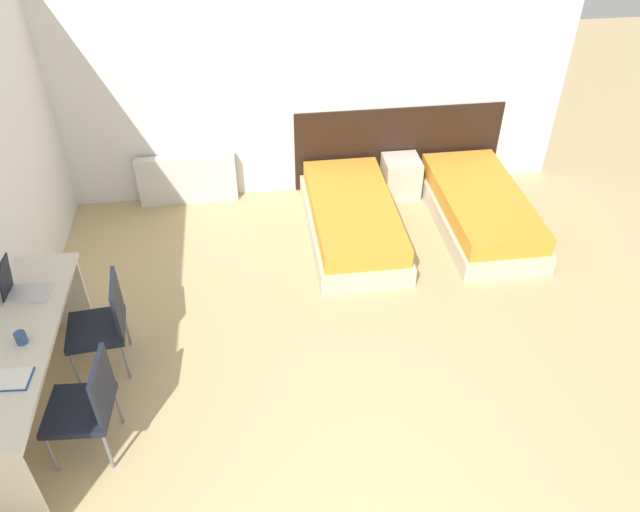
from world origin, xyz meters
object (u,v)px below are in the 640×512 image
(bed_near_door, at_px, (480,209))
(chair_near_laptop, at_px, (103,322))
(bed_near_window, at_px, (352,219))
(laptop, at_px, (21,288))
(nightstand, at_px, (401,176))
(chair_near_notebook, at_px, (87,404))

(bed_near_door, height_order, chair_near_laptop, chair_near_laptop)
(bed_near_window, bearing_deg, bed_near_door, 0.00)
(bed_near_door, xyz_separation_m, chair_near_laptop, (-3.68, -1.55, 0.28))
(bed_near_window, bearing_deg, laptop, -152.51)
(laptop, bearing_deg, chair_near_laptop, -3.67)
(bed_near_door, height_order, nightstand, nightstand)
(chair_near_notebook, relative_size, laptop, 2.60)
(bed_near_door, relative_size, laptop, 5.63)
(bed_near_window, xyz_separation_m, bed_near_door, (1.39, 0.00, 0.00))
(bed_near_door, height_order, chair_near_notebook, chair_near_notebook)
(bed_near_door, bearing_deg, chair_near_laptop, -157.20)
(bed_near_window, height_order, chair_near_notebook, chair_near_notebook)
(chair_near_laptop, distance_m, chair_near_notebook, 0.81)
(bed_near_window, bearing_deg, chair_near_notebook, -134.13)
(chair_near_laptop, xyz_separation_m, chair_near_notebook, (0.00, -0.81, 0.00))
(chair_near_laptop, bearing_deg, bed_near_door, 17.50)
(laptop, bearing_deg, chair_near_notebook, -54.41)
(bed_near_window, height_order, laptop, laptop)
(bed_near_window, xyz_separation_m, laptop, (-2.83, -1.47, 0.64))
(bed_near_window, relative_size, nightstand, 4.17)
(bed_near_window, distance_m, chair_near_notebook, 3.30)
(chair_near_laptop, bearing_deg, chair_near_notebook, -95.30)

